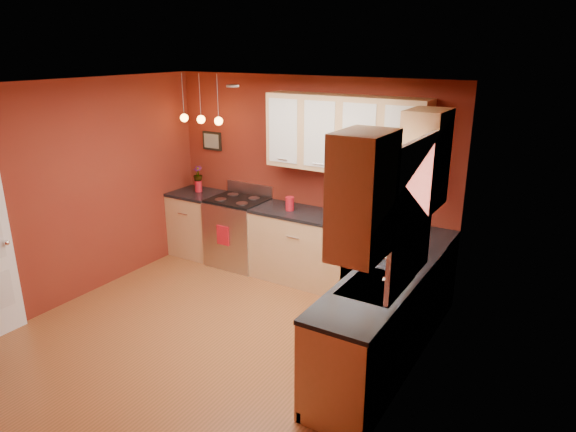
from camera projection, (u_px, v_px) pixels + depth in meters
The scene contains 25 objects.
floor at pixel (209, 340), 5.40m from camera, with size 4.20×4.20×0.00m, color #99502C.
ceiling at pixel (194, 86), 4.58m from camera, with size 4.00×4.20×0.02m, color white.
wall_back at pixel (307, 178), 6.69m from camera, with size 4.00×0.02×2.60m, color maroon.
wall_left at pixel (69, 194), 5.97m from camera, with size 0.02×4.20×2.60m, color maroon.
wall_right at pixel (400, 267), 4.01m from camera, with size 0.02×4.20×2.60m, color maroon.
base_cabinets_back_left at pixel (198, 224), 7.53m from camera, with size 0.70×0.60×0.90m, color tan.
base_cabinets_back_right at pixel (346, 257), 6.36m from camera, with size 2.54×0.60×0.90m, color tan.
base_cabinets_right at pixel (379, 327), 4.79m from camera, with size 0.60×2.10×0.90m, color tan.
counter_back_left at pixel (197, 194), 7.38m from camera, with size 0.70×0.62×0.04m, color black.
counter_back_right at pixel (347, 221), 6.21m from camera, with size 2.54×0.62×0.04m, color black.
counter_right at pixel (382, 281), 4.64m from camera, with size 0.62×2.10×0.04m, color black.
gas_range at pixel (238, 231), 7.16m from camera, with size 0.76×0.64×1.11m.
dishwasher_front at pixel (364, 272), 5.94m from camera, with size 0.60×0.02×0.80m, color #B1B1B5.
sink at pixel (376, 288), 4.52m from camera, with size 0.50×0.70×0.33m.
window at pixel (413, 209), 4.14m from camera, with size 0.06×1.02×1.22m.
upper_cabinets_back at pixel (345, 134), 6.05m from camera, with size 2.00×0.35×0.90m, color tan.
upper_cabinets_right at pixel (398, 175), 4.15m from camera, with size 0.35×1.95×0.90m, color tan.
wall_picture at pixel (212, 141), 7.33m from camera, with size 0.32×0.03×0.26m, color black.
pendant_lights at pixel (201, 119), 6.90m from camera, with size 0.71×0.11×0.66m.
red_canister at pixel (290, 204), 6.54m from camera, with size 0.12×0.12×0.18m.
red_vase at pixel (198, 186), 7.39m from camera, with size 0.10×0.10×0.16m, color #B6131E.
flowers at pixel (198, 174), 7.33m from camera, with size 0.13×0.13×0.23m, color #B6131E.
coffee_maker at pixel (393, 217), 5.97m from camera, with size 0.18×0.18×0.23m.
soap_pump at pixel (387, 282), 4.37m from camera, with size 0.08×0.08×0.17m, color white.
dish_towel at pixel (223, 235), 6.89m from camera, with size 0.20×0.01×0.27m, color #B6131E.
Camera 1 is at (3.16, -3.60, 2.94)m, focal length 32.00 mm.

